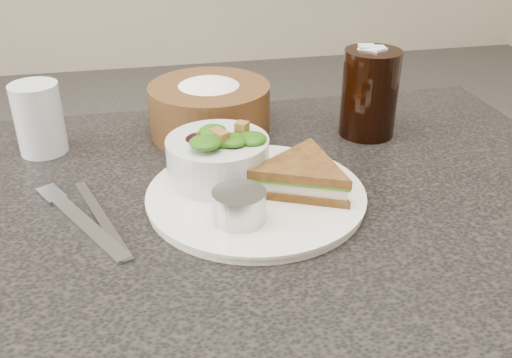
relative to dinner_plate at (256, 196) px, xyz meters
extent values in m
cylinder|color=silver|center=(0.00, 0.00, 0.00)|extent=(0.27, 0.27, 0.01)
cylinder|color=#A9ABAE|center=(-0.03, -0.06, 0.02)|extent=(0.08, 0.08, 0.04)
cone|color=orange|center=(0.00, 0.07, 0.02)|extent=(0.10, 0.10, 0.03)
cube|color=#A9ABB0|center=(-0.21, -0.02, 0.00)|extent=(0.11, 0.17, 0.00)
cube|color=gray|center=(-0.19, -0.01, 0.00)|extent=(0.07, 0.19, 0.00)
cylinder|color=silver|center=(-0.27, 0.20, 0.05)|extent=(0.08, 0.08, 0.10)
camera|label=1|loc=(-0.12, -0.60, 0.36)|focal=40.00mm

